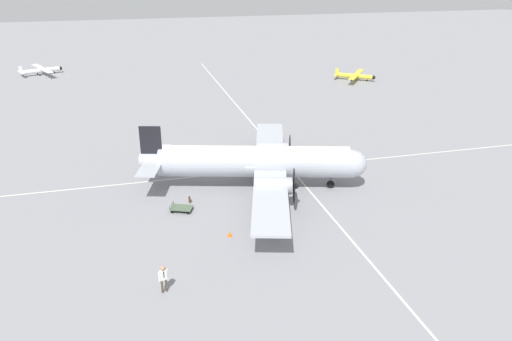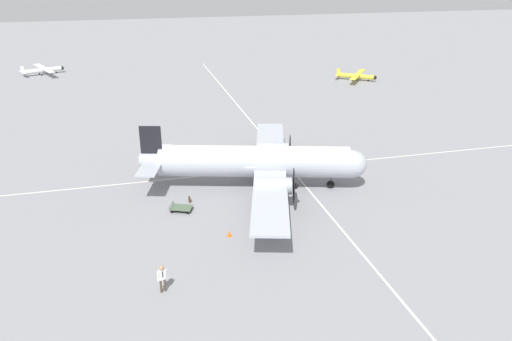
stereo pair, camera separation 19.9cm
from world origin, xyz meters
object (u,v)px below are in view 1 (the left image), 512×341
(suitcase_near_door, at_px, (190,200))
(traffic_cone, at_px, (230,234))
(airliner_main, at_px, (260,162))
(light_aircraft_distant, at_px, (356,76))
(baggage_cart, at_px, (181,208))
(light_aircraft_taxiing, at_px, (42,70))
(crew_foreground, at_px, (163,276))

(suitcase_near_door, xyz_separation_m, traffic_cone, (-6.41, -2.12, -0.02))
(airliner_main, height_order, light_aircraft_distant, airliner_main)
(airliner_main, xyz_separation_m, suitcase_near_door, (-1.42, 6.57, -2.25))
(suitcase_near_door, relative_size, baggage_cart, 0.25)
(light_aircraft_distant, distance_m, traffic_cone, 56.03)
(light_aircraft_taxiing, distance_m, traffic_cone, 67.99)
(crew_foreground, height_order, baggage_cart, crew_foreground)
(crew_foreground, xyz_separation_m, baggage_cart, (10.57, -2.29, -0.87))
(suitcase_near_door, distance_m, light_aircraft_taxiing, 61.24)
(light_aircraft_distant, bearing_deg, airliner_main, -89.34)
(traffic_cone, bearing_deg, light_aircraft_distant, -34.45)
(baggage_cart, distance_m, traffic_cone, 5.80)
(airliner_main, relative_size, light_aircraft_taxiing, 2.53)
(baggage_cart, distance_m, light_aircraft_taxiing, 62.36)
(airliner_main, xyz_separation_m, baggage_cart, (-2.87, 7.44, -2.21))
(baggage_cart, relative_size, light_aircraft_taxiing, 0.21)
(light_aircraft_taxiing, bearing_deg, airliner_main, -89.00)
(baggage_cart, bearing_deg, crew_foreground, -79.56)
(airliner_main, bearing_deg, suitcase_near_door, -151.86)
(airliner_main, distance_m, traffic_cone, 9.29)
(crew_foreground, height_order, light_aircraft_taxiing, light_aircraft_taxiing)
(crew_foreground, xyz_separation_m, light_aircraft_distant, (51.80, -36.97, -0.37))
(light_aircraft_distant, bearing_deg, traffic_cone, -88.41)
(traffic_cone, bearing_deg, airliner_main, -29.61)
(baggage_cart, xyz_separation_m, light_aircraft_distant, (41.24, -34.68, 0.51))
(baggage_cart, xyz_separation_m, light_aircraft_taxiing, (59.73, 17.92, 0.54))
(light_aircraft_distant, relative_size, light_aircraft_taxiing, 0.84)
(crew_foreground, bearing_deg, light_aircraft_distant, -143.22)
(airliner_main, bearing_deg, crew_foreground, -110.01)
(light_aircraft_distant, bearing_deg, baggage_cart, -94.03)
(airliner_main, distance_m, suitcase_near_door, 7.09)
(crew_foreground, bearing_deg, suitcase_near_door, -122.45)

